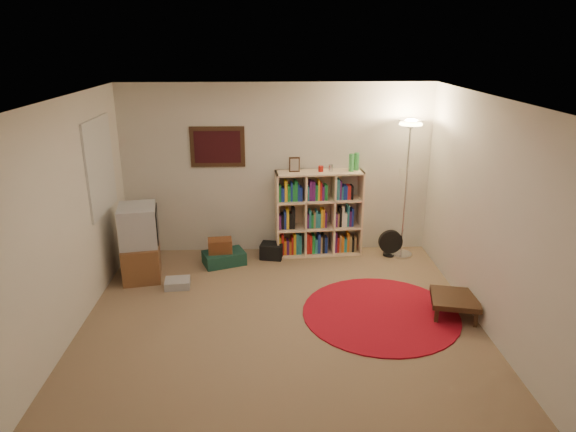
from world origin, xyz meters
The scene contains 12 objects.
room centered at (-0.05, 0.05, 1.26)m, with size 4.54×4.54×2.54m.
bookshelf centered at (0.59, 2.07, 0.61)m, with size 1.29×0.46×1.52m.
floor_lamp centered at (1.84, 1.93, 1.68)m, with size 0.43×0.43×2.03m.
floor_fan centered at (1.66, 1.91, 0.20)m, with size 0.35×0.19×0.40m.
tv_stand centered at (-1.85, 1.36, 0.48)m, with size 0.59×0.76×1.00m.
dvd_box centered at (-1.32, 1.01, 0.05)m, with size 0.34×0.29×0.11m.
suitcase centered at (-0.78, 1.72, 0.09)m, with size 0.66×0.54×0.18m.
wicker_basket centered at (-0.83, 1.72, 0.28)m, with size 0.36×0.28×0.19m.
duffel_bag centered at (-0.09, 1.91, 0.11)m, with size 0.37×0.32×0.22m.
paper_towel centered at (0.36, 2.20, 0.14)m, with size 0.15×0.15×0.27m.
red_rug centered at (1.18, 0.22, 0.01)m, with size 1.83×1.83×0.02m.
side_table centered at (2.02, 0.15, 0.20)m, with size 0.64×0.64×0.24m.
Camera 1 is at (-0.11, -5.06, 3.05)m, focal length 32.00 mm.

